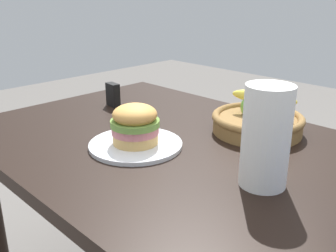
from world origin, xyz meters
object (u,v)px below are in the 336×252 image
Objects in this scene: plate at (136,145)px; paper_towel_roll at (266,137)px; sandwich at (135,124)px; napkin_holder at (113,95)px; fruit_basket at (258,120)px.

plate is 0.41m from paper_towel_roll.
plate is 1.92× the size of sandwich.
fruit_basket is at bearing 21.07° from napkin_holder.
fruit_basket reaches higher than plate.
napkin_holder is (-0.76, 0.14, -0.07)m from paper_towel_roll.
sandwich is at bearing -22.29° from napkin_holder.
napkin_holder is at bearing -165.24° from fruit_basket.
napkin_holder reaches higher than plate.
plate is 0.43m from napkin_holder.
sandwich is 0.40m from fruit_basket.
paper_towel_roll reaches higher than plate.
paper_towel_roll is at bearing -55.60° from fruit_basket.
sandwich is 1.57× the size of napkin_holder.
sandwich reaches higher than plate.
napkin_holder is at bearing 169.44° from paper_towel_roll.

